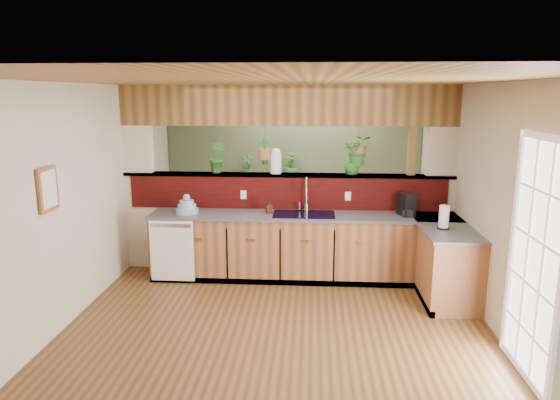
# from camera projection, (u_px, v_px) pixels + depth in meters

# --- Properties ---
(ground) EXTENTS (4.60, 7.00, 0.01)m
(ground) POSITION_uv_depth(u_px,v_px,m) (281.00, 307.00, 5.92)
(ground) COLOR brown
(ground) RESTS_ON ground
(ceiling) EXTENTS (4.60, 7.00, 0.01)m
(ceiling) POSITION_uv_depth(u_px,v_px,m) (281.00, 82.00, 5.38)
(ceiling) COLOR brown
(ceiling) RESTS_ON ground
(wall_back) EXTENTS (4.60, 0.02, 2.60)m
(wall_back) POSITION_uv_depth(u_px,v_px,m) (293.00, 160.00, 9.07)
(wall_back) COLOR beige
(wall_back) RESTS_ON ground
(wall_front) EXTENTS (4.60, 0.02, 2.60)m
(wall_front) POSITION_uv_depth(u_px,v_px,m) (231.00, 363.00, 2.23)
(wall_front) COLOR beige
(wall_front) RESTS_ON ground
(wall_left) EXTENTS (0.02, 7.00, 2.60)m
(wall_left) POSITION_uv_depth(u_px,v_px,m) (84.00, 197.00, 5.80)
(wall_left) COLOR beige
(wall_left) RESTS_ON ground
(wall_right) EXTENTS (0.02, 7.00, 2.60)m
(wall_right) POSITION_uv_depth(u_px,v_px,m) (488.00, 203.00, 5.50)
(wall_right) COLOR beige
(wall_right) RESTS_ON ground
(pass_through_partition) EXTENTS (4.60, 0.21, 2.60)m
(pass_through_partition) POSITION_uv_depth(u_px,v_px,m) (289.00, 188.00, 6.99)
(pass_through_partition) COLOR beige
(pass_through_partition) RESTS_ON ground
(pass_through_ledge) EXTENTS (4.60, 0.21, 0.04)m
(pass_through_ledge) POSITION_uv_depth(u_px,v_px,m) (287.00, 175.00, 6.95)
(pass_through_ledge) COLOR brown
(pass_through_ledge) RESTS_ON ground
(header_beam) EXTENTS (4.60, 0.15, 0.55)m
(header_beam) POSITION_uv_depth(u_px,v_px,m) (287.00, 105.00, 6.75)
(header_beam) COLOR brown
(header_beam) RESTS_ON ground
(sage_backwall) EXTENTS (4.55, 0.02, 2.55)m
(sage_backwall) POSITION_uv_depth(u_px,v_px,m) (293.00, 160.00, 9.05)
(sage_backwall) COLOR #566746
(sage_backwall) RESTS_ON ground
(countertop) EXTENTS (4.14, 1.52, 0.90)m
(countertop) POSITION_uv_depth(u_px,v_px,m) (348.00, 250.00, 6.62)
(countertop) COLOR brown
(countertop) RESTS_ON ground
(dishwasher) EXTENTS (0.58, 0.03, 0.82)m
(dishwasher) POSITION_uv_depth(u_px,v_px,m) (172.00, 251.00, 6.57)
(dishwasher) COLOR white
(dishwasher) RESTS_ON ground
(navy_sink) EXTENTS (0.82, 0.50, 0.18)m
(navy_sink) POSITION_uv_depth(u_px,v_px,m) (304.00, 220.00, 6.69)
(navy_sink) COLOR black
(navy_sink) RESTS_ON countertop
(french_door) EXTENTS (0.06, 1.02, 2.16)m
(french_door) POSITION_uv_depth(u_px,v_px,m) (534.00, 263.00, 4.29)
(french_door) COLOR white
(french_door) RESTS_ON ground
(framed_print) EXTENTS (0.04, 0.35, 0.45)m
(framed_print) POSITION_uv_depth(u_px,v_px,m) (48.00, 189.00, 4.96)
(framed_print) COLOR brown
(framed_print) RESTS_ON wall_left
(faucet) EXTENTS (0.21, 0.21, 0.49)m
(faucet) POSITION_uv_depth(u_px,v_px,m) (306.00, 193.00, 6.76)
(faucet) COLOR #B7B7B2
(faucet) RESTS_ON countertop
(dish_stack) EXTENTS (0.30, 0.30, 0.26)m
(dish_stack) POSITION_uv_depth(u_px,v_px,m) (187.00, 207.00, 6.71)
(dish_stack) COLOR #929DBD
(dish_stack) RESTS_ON countertop
(soap_dispenser) EXTENTS (0.10, 0.10, 0.18)m
(soap_dispenser) POSITION_uv_depth(u_px,v_px,m) (269.00, 207.00, 6.72)
(soap_dispenser) COLOR #3A2115
(soap_dispenser) RESTS_ON countertop
(coffee_maker) EXTENTS (0.16, 0.27, 0.30)m
(coffee_maker) POSITION_uv_depth(u_px,v_px,m) (407.00, 205.00, 6.58)
(coffee_maker) COLOR black
(coffee_maker) RESTS_ON countertop
(paper_towel) EXTENTS (0.14, 0.14, 0.30)m
(paper_towel) POSITION_uv_depth(u_px,v_px,m) (444.00, 218.00, 5.92)
(paper_towel) COLOR black
(paper_towel) RESTS_ON countertop
(glass_jar) EXTENTS (0.16, 0.16, 0.35)m
(glass_jar) POSITION_uv_depth(u_px,v_px,m) (276.00, 161.00, 6.92)
(glass_jar) COLOR silver
(glass_jar) RESTS_ON pass_through_ledge
(ledge_plant_left) EXTENTS (0.30, 0.28, 0.44)m
(ledge_plant_left) POSITION_uv_depth(u_px,v_px,m) (218.00, 157.00, 6.96)
(ledge_plant_left) COLOR #245C1F
(ledge_plant_left) RESTS_ON pass_through_ledge
(ledge_plant_right) EXTENTS (0.29, 0.29, 0.42)m
(ledge_plant_right) POSITION_uv_depth(u_px,v_px,m) (352.00, 159.00, 6.85)
(ledge_plant_right) COLOR #245C1F
(ledge_plant_right) RESTS_ON pass_through_ledge
(hanging_plant_a) EXTENTS (0.20, 0.18, 0.50)m
(hanging_plant_a) POSITION_uv_depth(u_px,v_px,m) (264.00, 143.00, 6.88)
(hanging_plant_a) COLOR brown
(hanging_plant_a) RESTS_ON header_beam
(hanging_plant_b) EXTENTS (0.40, 0.36, 0.54)m
(hanging_plant_b) POSITION_uv_depth(u_px,v_px,m) (359.00, 137.00, 6.78)
(hanging_plant_b) COLOR brown
(hanging_plant_b) RESTS_ON header_beam
(shelving_console) EXTENTS (1.57, 0.79, 1.01)m
(shelving_console) POSITION_uv_depth(u_px,v_px,m) (272.00, 206.00, 9.01)
(shelving_console) COLOR black
(shelving_console) RESTS_ON ground
(shelf_plant_a) EXTENTS (0.24, 0.17, 0.43)m
(shelf_plant_a) POSITION_uv_depth(u_px,v_px,m) (248.00, 166.00, 8.89)
(shelf_plant_a) COLOR #245C1F
(shelf_plant_a) RESTS_ON shelving_console
(shelf_plant_b) EXTENTS (0.33, 0.33, 0.47)m
(shelf_plant_b) POSITION_uv_depth(u_px,v_px,m) (291.00, 165.00, 8.83)
(shelf_plant_b) COLOR #245C1F
(shelf_plant_b) RESTS_ON shelving_console
(floor_plant) EXTENTS (0.68, 0.62, 0.66)m
(floor_plant) POSITION_uv_depth(u_px,v_px,m) (337.00, 232.00, 7.88)
(floor_plant) COLOR #245C1F
(floor_plant) RESTS_ON ground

